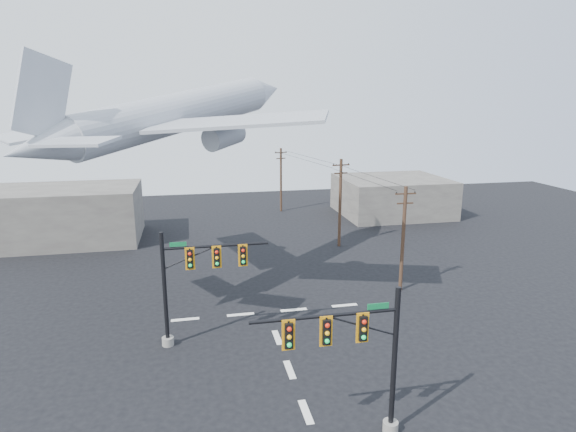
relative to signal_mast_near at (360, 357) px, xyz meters
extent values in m
plane|color=black|center=(-1.92, 2.30, -4.15)|extent=(120.00, 120.00, 0.00)
cube|color=white|center=(-1.92, 2.30, -4.14)|extent=(0.40, 2.00, 0.01)
cube|color=white|center=(-1.92, 6.30, -4.14)|extent=(0.40, 2.00, 0.01)
cube|color=white|center=(-1.92, 10.30, -4.14)|extent=(0.40, 2.00, 0.01)
cube|color=white|center=(-7.92, 14.30, -4.14)|extent=(2.00, 0.40, 0.01)
cube|color=white|center=(-3.92, 14.30, -4.14)|extent=(2.00, 0.40, 0.01)
cube|color=white|center=(0.08, 14.30, -4.14)|extent=(2.00, 0.40, 0.01)
cube|color=white|center=(4.08, 14.30, -4.14)|extent=(2.00, 0.40, 0.01)
cylinder|color=gray|center=(1.67, 0.07, -3.88)|extent=(0.73, 0.73, 0.52)
cylinder|color=black|center=(1.67, 0.07, -0.48)|extent=(0.25, 0.25, 7.34)
cylinder|color=black|center=(-1.65, 0.07, 2.15)|extent=(6.65, 0.17, 0.17)
cylinder|color=black|center=(0.01, 0.07, 1.52)|extent=(3.56, 0.08, 0.08)
cube|color=black|center=(0.01, -0.09, 1.48)|extent=(0.36, 0.31, 1.15)
cube|color=orange|center=(0.01, -0.07, 1.48)|extent=(0.58, 0.04, 1.42)
sphere|color=red|center=(0.01, -0.27, 1.85)|extent=(0.21, 0.21, 0.21)
sphere|color=#FFA90D|center=(0.01, -0.27, 1.48)|extent=(0.21, 0.21, 0.21)
sphere|color=#0EE25F|center=(0.01, -0.27, 1.12)|extent=(0.21, 0.21, 0.21)
cube|color=black|center=(-1.65, -0.09, 1.48)|extent=(0.36, 0.31, 1.15)
cube|color=orange|center=(-1.65, -0.07, 1.48)|extent=(0.58, 0.04, 1.42)
sphere|color=red|center=(-1.65, -0.27, 1.85)|extent=(0.21, 0.21, 0.21)
sphere|color=#FFA90D|center=(-1.65, -0.27, 1.48)|extent=(0.21, 0.21, 0.21)
sphere|color=#0EE25F|center=(-1.65, -0.27, 1.12)|extent=(0.21, 0.21, 0.21)
cube|color=black|center=(-3.32, -0.09, 1.48)|extent=(0.36, 0.31, 1.15)
cube|color=orange|center=(-3.32, -0.07, 1.48)|extent=(0.58, 0.04, 1.42)
sphere|color=red|center=(-3.32, -0.27, 1.85)|extent=(0.21, 0.21, 0.21)
sphere|color=#FFA90D|center=(-3.32, -0.27, 1.48)|extent=(0.21, 0.21, 0.21)
sphere|color=#0EE25F|center=(-3.32, -0.27, 1.12)|extent=(0.21, 0.21, 0.21)
cube|color=#0E6232|center=(0.73, 0.00, 2.41)|extent=(1.00, 0.04, 0.27)
cylinder|color=gray|center=(-8.98, 10.75, -3.88)|extent=(0.75, 0.75, 0.54)
cylinder|color=black|center=(-8.98, 10.75, -0.37)|extent=(0.26, 0.26, 7.55)
cylinder|color=black|center=(-5.69, 10.75, 2.32)|extent=(6.59, 0.17, 0.17)
cylinder|color=black|center=(-7.34, 10.75, 1.68)|extent=(3.54, 0.09, 0.09)
cube|color=black|center=(-7.34, 10.59, 1.64)|extent=(0.37, 0.32, 1.19)
cube|color=orange|center=(-7.34, 10.61, 1.64)|extent=(0.59, 0.04, 1.46)
sphere|color=red|center=(-7.34, 10.41, 2.02)|extent=(0.22, 0.22, 0.22)
sphere|color=#FFA90D|center=(-7.34, 10.41, 1.64)|extent=(0.22, 0.22, 0.22)
sphere|color=#0EE25F|center=(-7.34, 10.41, 1.27)|extent=(0.22, 0.22, 0.22)
cube|color=black|center=(-5.69, 10.59, 1.64)|extent=(0.37, 0.32, 1.19)
cube|color=orange|center=(-5.69, 10.61, 1.64)|extent=(0.59, 0.04, 1.46)
sphere|color=red|center=(-5.69, 10.41, 2.02)|extent=(0.22, 0.22, 0.22)
sphere|color=#FFA90D|center=(-5.69, 10.41, 1.64)|extent=(0.22, 0.22, 0.22)
sphere|color=#0EE25F|center=(-5.69, 10.41, 1.27)|extent=(0.22, 0.22, 0.22)
cube|color=black|center=(-4.04, 10.59, 1.64)|extent=(0.37, 0.32, 1.19)
cube|color=orange|center=(-4.04, 10.61, 1.64)|extent=(0.59, 0.04, 1.46)
sphere|color=red|center=(-4.04, 10.41, 2.02)|extent=(0.22, 0.22, 0.22)
sphere|color=#FFA90D|center=(-4.04, 10.41, 1.64)|extent=(0.22, 0.22, 0.22)
sphere|color=#0EE25F|center=(-4.04, 10.41, 1.27)|extent=(0.22, 0.22, 0.22)
cube|color=#0E6232|center=(-8.01, 10.69, 2.59)|extent=(1.02, 0.04, 0.28)
cylinder|color=#422C1C|center=(9.58, 16.32, 0.22)|extent=(0.29, 0.29, 8.73)
cube|color=#422C1C|center=(9.58, 16.32, 4.00)|extent=(1.75, 0.14, 0.12)
cube|color=#422C1C|center=(9.58, 16.32, 3.22)|extent=(1.36, 0.13, 0.12)
cylinder|color=black|center=(8.81, 16.33, 4.09)|extent=(0.10, 0.10, 0.12)
cylinder|color=black|center=(9.58, 16.32, 4.09)|extent=(0.10, 0.10, 0.12)
cylinder|color=black|center=(10.36, 16.31, 4.09)|extent=(0.10, 0.10, 0.12)
cylinder|color=#422C1C|center=(8.37, 29.21, 0.56)|extent=(0.32, 0.32, 9.42)
cube|color=#422C1C|center=(8.37, 29.21, 4.63)|extent=(1.91, 0.36, 0.13)
cube|color=#422C1C|center=(8.37, 29.21, 3.79)|extent=(1.49, 0.31, 0.13)
cylinder|color=black|center=(7.53, 29.11, 4.74)|extent=(0.11, 0.11, 0.13)
cylinder|color=black|center=(8.37, 29.21, 4.74)|extent=(0.11, 0.11, 0.13)
cylinder|color=black|center=(9.21, 29.31, 4.74)|extent=(0.11, 0.11, 0.13)
cylinder|color=#422C1C|center=(5.40, 46.93, 0.30)|extent=(0.30, 0.30, 8.90)
cube|color=#422C1C|center=(5.40, 46.93, 4.15)|extent=(1.78, 0.62, 0.12)
cube|color=#422C1C|center=(5.40, 46.93, 3.34)|extent=(1.39, 0.51, 0.12)
cylinder|color=black|center=(4.63, 46.70, 4.25)|extent=(0.10, 0.10, 0.12)
cylinder|color=black|center=(5.40, 46.93, 4.25)|extent=(0.10, 0.10, 0.12)
cylinder|color=black|center=(6.18, 47.15, 4.25)|extent=(0.10, 0.10, 0.12)
cylinder|color=black|center=(8.16, 22.77, 4.26)|extent=(1.31, 12.89, 0.03)
cylinder|color=black|center=(6.06, 38.07, 4.34)|extent=(2.96, 17.72, 0.03)
cylinder|color=black|center=(9.79, 22.77, 4.26)|extent=(1.17, 12.89, 0.03)
cylinder|color=black|center=(7.71, 38.07, 4.34)|extent=(3.03, 17.72, 0.03)
cylinder|color=#A8ABB4|center=(-7.66, 19.37, 10.29)|extent=(15.22, 15.30, 5.71)
cone|color=#A8ABB4|center=(0.18, 27.27, 12.01)|extent=(5.24, 5.25, 3.52)
cone|color=#A8ABB4|center=(-15.49, 11.48, 8.57)|extent=(5.00, 5.01, 3.23)
cube|color=#A8ABB4|center=(-13.15, 23.11, 9.82)|extent=(7.95, 12.56, 0.85)
cube|color=#A8ABB4|center=(-3.88, 13.90, 9.82)|extent=(12.56, 7.88, 0.85)
cylinder|color=#A8ABB4|center=(-11.10, 22.39, 8.77)|extent=(3.38, 3.39, 2.07)
cylinder|color=#A8ABB4|center=(-4.61, 15.95, 8.77)|extent=(3.38, 3.39, 2.07)
cube|color=#A8ABB4|center=(-15.08, 11.90, 11.43)|extent=(3.04, 3.06, 5.20)
cube|color=#A8ABB4|center=(-17.25, 13.86, 9.01)|extent=(4.04, 4.96, 0.47)
cube|color=#A8ABB4|center=(-13.10, 9.74, 9.01)|extent=(4.96, 4.02, 0.47)
cube|color=slate|center=(-21.92, 37.30, -1.15)|extent=(18.00, 10.00, 6.00)
cube|color=slate|center=(20.08, 42.30, -1.65)|extent=(14.00, 12.00, 5.00)
camera|label=1|loc=(-7.13, -18.37, 11.23)|focal=30.00mm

